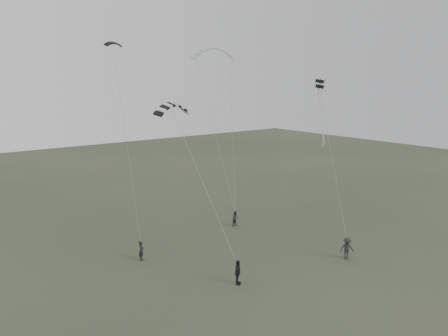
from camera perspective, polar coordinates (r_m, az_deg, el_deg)
ground at (r=33.07m, az=4.08°, el=-13.35°), size 140.00×140.00×0.00m
flyer_left at (r=35.21m, az=-10.75°, el=-10.55°), size 0.66×0.68×1.58m
flyer_right at (r=42.31m, az=1.52°, el=-6.63°), size 0.76×0.61×1.48m
flyer_center at (r=30.81m, az=1.81°, el=-13.47°), size 1.07×0.96×1.74m
flyer_far at (r=36.11m, az=15.76°, el=-10.07°), size 1.31×1.14×1.76m
kite_dark_small at (r=36.33m, az=-14.27°, el=15.57°), size 1.47×0.77×0.59m
kite_pale_large at (r=45.42m, az=-1.45°, el=15.44°), size 4.58×3.11×1.97m
kite_striped at (r=32.87m, az=-6.75°, el=8.25°), size 3.20×1.59×1.35m
kite_box at (r=39.31m, az=12.41°, el=10.69°), size 1.01×1.03×0.83m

